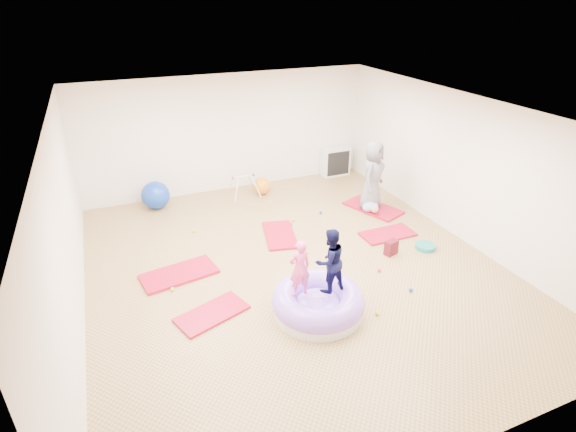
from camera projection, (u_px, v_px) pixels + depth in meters
name	position (u px, v px, depth m)	size (l,w,h in m)	color
room	(295.00, 197.00, 7.45)	(7.01, 8.01, 2.81)	tan
gym_mat_front_left	(212.00, 314.00, 6.89)	(1.09, 0.54, 0.05)	#B51436
gym_mat_mid_left	(179.00, 274.00, 7.85)	(1.28, 0.64, 0.05)	#B51436
gym_mat_center_back	(280.00, 235.00, 9.11)	(1.16, 0.58, 0.05)	#B51436
gym_mat_right	(388.00, 234.00, 9.14)	(1.10, 0.55, 0.05)	#B51436
gym_mat_rear_right	(373.00, 208.00, 10.24)	(1.30, 0.65, 0.05)	#B51436
inflatable_cushion	(318.00, 303.00, 6.89)	(1.43, 1.43, 0.45)	silver
child_pink	(300.00, 265.00, 6.54)	(0.34, 0.22, 0.92)	#FF4F98
child_navy	(330.00, 258.00, 6.62)	(0.50, 0.39, 1.03)	black
adult_caregiver	(373.00, 175.00, 9.89)	(0.75, 0.49, 1.54)	slate
infant	(371.00, 207.00, 9.95)	(0.38, 0.39, 0.22)	#94A7D6
ball_pit_balls	(308.00, 257.00, 8.32)	(3.70, 3.78, 0.07)	#1137A6
exercise_ball_blue	(156.00, 195.00, 10.16)	(0.64, 0.64, 0.64)	#1137A6
exercise_ball_orange	(262.00, 186.00, 10.92)	(0.42, 0.42, 0.42)	orange
infant_play_gym	(244.00, 183.00, 10.74)	(0.69, 0.65, 0.53)	silver
cube_shelf	(335.00, 162.00, 12.02)	(0.74, 0.37, 0.74)	silver
balance_disc	(425.00, 246.00, 8.66)	(0.39, 0.39, 0.09)	#1C7D74
backpack	(391.00, 248.00, 8.43)	(0.25, 0.15, 0.28)	maroon
yellow_toy	(239.00, 304.00, 7.10)	(0.22, 0.22, 0.03)	yellow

